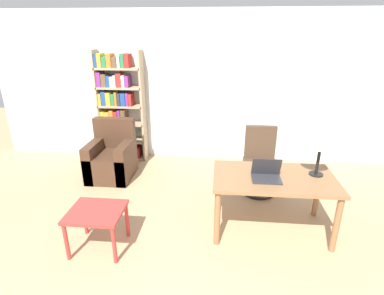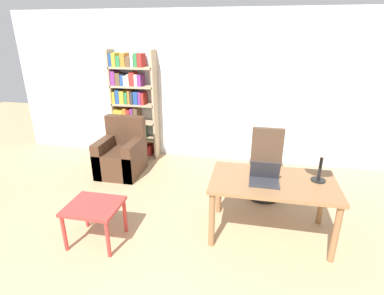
% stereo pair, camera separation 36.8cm
% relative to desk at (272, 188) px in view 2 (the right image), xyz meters
% --- Properties ---
extents(wall_back, '(8.00, 0.06, 2.70)m').
position_rel_desk_xyz_m(wall_back, '(-0.93, 2.26, 0.72)').
color(wall_back, silver).
rests_on(wall_back, ground_plane).
extents(desk, '(1.42, 0.83, 0.73)m').
position_rel_desk_xyz_m(desk, '(0.00, 0.00, 0.00)').
color(desk, olive).
rests_on(desk, ground_plane).
extents(laptop, '(0.33, 0.25, 0.25)m').
position_rel_desk_xyz_m(laptop, '(-0.11, -0.07, 0.16)').
color(laptop, '#2D2D33').
rests_on(laptop, desk).
extents(table_lamp, '(0.34, 0.34, 0.51)m').
position_rel_desk_xyz_m(table_lamp, '(0.50, 0.09, 0.52)').
color(table_lamp, black).
rests_on(table_lamp, desk).
extents(office_chair, '(0.48, 0.48, 1.01)m').
position_rel_desk_xyz_m(office_chair, '(-0.04, 0.98, -0.15)').
color(office_chair, black).
rests_on(office_chair, ground_plane).
extents(side_table_blue, '(0.59, 0.52, 0.49)m').
position_rel_desk_xyz_m(side_table_blue, '(-1.98, -0.54, -0.22)').
color(side_table_blue, '#B2332D').
rests_on(side_table_blue, ground_plane).
extents(armchair, '(0.69, 0.75, 0.96)m').
position_rel_desk_xyz_m(armchair, '(-2.45, 1.25, -0.31)').
color(armchair, '#472D1E').
rests_on(armchair, ground_plane).
extents(bookshelf, '(0.86, 0.28, 2.03)m').
position_rel_desk_xyz_m(bookshelf, '(-2.55, 2.07, 0.33)').
color(bookshelf, tan).
rests_on(bookshelf, ground_plane).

